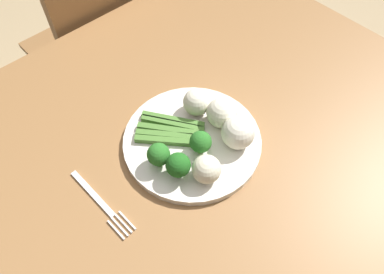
{
  "coord_description": "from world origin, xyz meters",
  "views": [
    {
      "loc": [
        0.26,
        0.29,
        1.33
      ],
      "look_at": [
        -0.01,
        -0.0,
        0.76
      ],
      "focal_mm": 34.02,
      "sensor_mm": 36.0,
      "label": 1
    }
  ],
  "objects": [
    {
      "name": "chair",
      "position": [
        -0.17,
        -0.58,
        0.5
      ],
      "size": [
        0.4,
        0.4,
        0.87
      ],
      "rotation": [
        0.0,
        0.0,
        0.01
      ],
      "color": "olive",
      "rests_on": "ground_plane"
    },
    {
      "name": "broccoli_front",
      "position": [
        0.06,
        0.04,
        0.79
      ],
      "size": [
        0.04,
        0.04,
        0.05
      ],
      "color": "#4C7F2B",
      "rests_on": "plate"
    },
    {
      "name": "plate",
      "position": [
        -0.01,
        -0.0,
        0.75
      ],
      "size": [
        0.27,
        0.27,
        0.01
      ],
      "primitive_type": "cylinder",
      "color": "silver",
      "rests_on": "dining_table"
    },
    {
      "name": "fork",
      "position": [
        0.2,
        -0.01,
        0.75
      ],
      "size": [
        0.03,
        0.17,
        0.0
      ],
      "rotation": [
        0.0,
        0.0,
        1.61
      ],
      "color": "silver",
      "rests_on": "dining_table"
    },
    {
      "name": "broccoli_outer_edge",
      "position": [
        0.07,
        0.0,
        0.79
      ],
      "size": [
        0.04,
        0.04,
        0.05
      ],
      "color": "#568E33",
      "rests_on": "plate"
    },
    {
      "name": "broccoli_back",
      "position": [
        0.0,
        0.03,
        0.79
      ],
      "size": [
        0.04,
        0.04,
        0.05
      ],
      "color": "#568E33",
      "rests_on": "plate"
    },
    {
      "name": "cauliflower_near_center",
      "position": [
        -0.06,
        0.06,
        0.79
      ],
      "size": [
        0.06,
        0.06,
        0.06
      ],
      "primitive_type": "sphere",
      "color": "white",
      "rests_on": "plate"
    },
    {
      "name": "asparagus_bundle",
      "position": [
        0.01,
        -0.04,
        0.77
      ],
      "size": [
        0.13,
        0.14,
        0.01
      ],
      "rotation": [
        0.0,
        0.0,
        5.37
      ],
      "color": "#47752D",
      "rests_on": "plate"
    },
    {
      "name": "cauliflower_edge",
      "position": [
        0.03,
        0.08,
        0.79
      ],
      "size": [
        0.05,
        0.05,
        0.05
      ],
      "primitive_type": "sphere",
      "color": "beige",
      "rests_on": "plate"
    },
    {
      "name": "cauliflower_mid",
      "position": [
        -0.06,
        -0.04,
        0.79
      ],
      "size": [
        0.05,
        0.05,
        0.05
      ],
      "primitive_type": "sphere",
      "color": "silver",
      "rests_on": "plate"
    },
    {
      "name": "cauliflower_right",
      "position": [
        -0.08,
        0.01,
        0.79
      ],
      "size": [
        0.06,
        0.06,
        0.06
      ],
      "primitive_type": "sphere",
      "color": "silver",
      "rests_on": "plate"
    },
    {
      "name": "dining_table",
      "position": [
        0.0,
        0.0,
        0.63
      ],
      "size": [
        1.12,
        0.89,
        0.74
      ],
      "color": "olive",
      "rests_on": "ground_plane"
    },
    {
      "name": "ground_plane",
      "position": [
        0.0,
        0.0,
        -0.01
      ],
      "size": [
        6.0,
        6.0,
        0.02
      ],
      "primitive_type": "cube",
      "color": "tan"
    }
  ]
}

